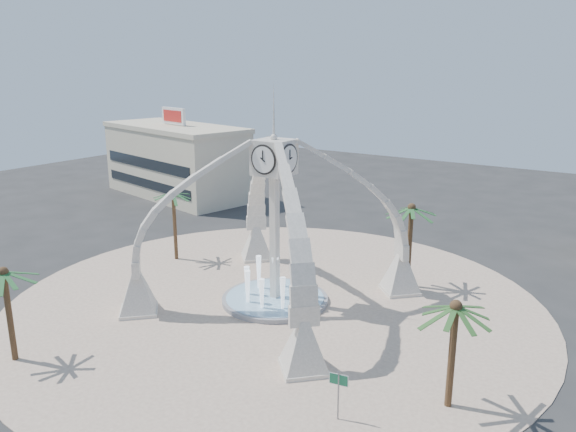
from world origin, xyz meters
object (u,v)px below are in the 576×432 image
Objects in this scene: palm_north at (412,209)px; palm_south at (3,273)px; fountain at (275,298)px; palm_west at (173,194)px; street_sign at (339,386)px; palm_east at (456,308)px; clock_tower at (274,219)px.

palm_north is 28.78m from palm_south.
fountain is 12.71m from palm_north.
street_sign is (24.20, -12.98, -4.23)m from palm_west.
palm_east is at bearing -17.02° from palm_west.
clock_tower is 2.79× the size of palm_south.
palm_east is at bearing -21.09° from clock_tower.
fountain is 1.08× the size of palm_north.
palm_east reaches higher than street_sign.
palm_west is at bearing 167.94° from fountain.
clock_tower is at bearing 127.52° from street_sign.
clock_tower is at bearing 158.91° from palm_east.
clock_tower is at bearing -12.06° from palm_west.
street_sign is (3.98, -18.69, -4.54)m from palm_north.
palm_south is 2.35× the size of street_sign.
fountain is at bearing 158.91° from palm_east.
clock_tower reaches higher than palm_south.
fountain is 18.63m from palm_south.
street_sign is (11.08, -10.18, 1.67)m from fountain.
palm_south is at bearing -74.98° from palm_west.
palm_east is 25.46m from palm_south.
palm_south reaches higher than fountain.
palm_west reaches higher than fountain.
palm_north is at bearing 50.17° from clock_tower.
palm_south is (-8.11, -15.90, 5.33)m from fountain.
palm_north is at bearing 119.63° from palm_east.
palm_south is at bearing -117.01° from fountain.
palm_north reaches higher than fountain.
palm_west is (-28.43, 8.70, 0.57)m from palm_east.
fountain is at bearing -12.06° from palm_west.
clock_tower reaches higher than fountain.
fountain is at bearing 62.99° from palm_south.
clock_tower is 6.20m from fountain.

